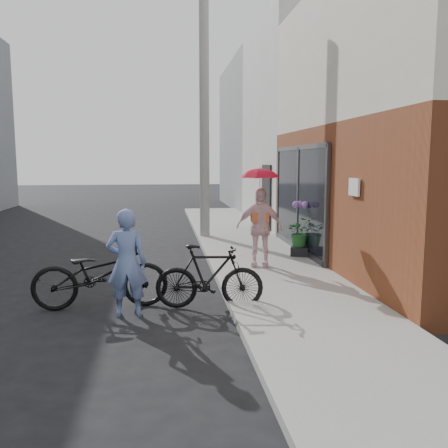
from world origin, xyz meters
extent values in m
plane|color=black|center=(0.00, 0.00, 0.00)|extent=(80.00, 80.00, 0.00)
cube|color=gray|center=(2.10, 2.00, 0.06)|extent=(2.20, 24.00, 0.12)
cube|color=#9E9E99|center=(0.94, 2.00, 0.06)|extent=(0.12, 24.00, 0.12)
cube|color=black|center=(3.16, 3.50, 1.36)|extent=(0.06, 3.80, 2.40)
cube|color=white|center=(3.16, 0.20, 1.82)|extent=(0.04, 0.40, 0.30)
cube|color=silver|center=(7.20, 9.00, 3.50)|extent=(8.00, 6.00, 7.00)
cube|color=gray|center=(7.20, 16.00, 3.50)|extent=(8.00, 8.00, 7.00)
cylinder|color=#9E9E99|center=(1.10, 6.00, 3.50)|extent=(0.28, 0.28, 7.00)
imported|color=#677EB8|center=(-0.62, -0.70, 0.79)|extent=(0.58, 0.39, 1.59)
imported|color=black|center=(-1.06, -0.26, 0.54)|extent=(2.09, 0.82, 1.08)
imported|color=black|center=(0.60, -0.48, 0.50)|extent=(1.70, 0.66, 1.00)
imported|color=silver|center=(1.86, 1.85, 0.92)|extent=(1.01, 0.62, 1.60)
imported|color=#EE1C40|center=(1.86, 1.85, 2.06)|extent=(0.77, 0.77, 0.68)
cube|color=black|center=(3.00, 2.79, 0.22)|extent=(0.51, 0.51, 0.21)
imported|color=#255E29|center=(3.00, 2.79, 0.67)|extent=(0.62, 0.53, 0.68)
camera|label=1|loc=(-0.08, -7.55, 2.25)|focal=38.00mm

